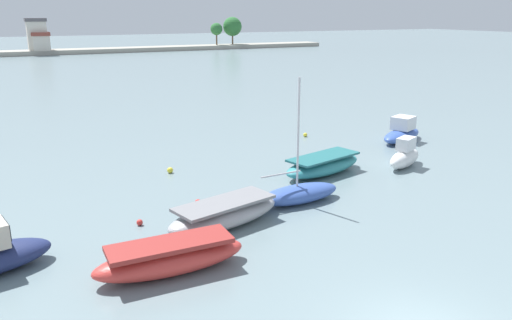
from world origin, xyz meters
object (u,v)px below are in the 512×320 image
at_px(moored_boat_4, 323,165).
at_px(moored_boat_6, 402,133).
at_px(moored_boat_5, 405,156).
at_px(mooring_buoy_1, 170,170).
at_px(moored_boat_3, 299,193).
at_px(moored_boat_1, 171,258).
at_px(mooring_buoy_0, 198,202).
at_px(moored_boat_2, 225,214).
at_px(mooring_buoy_2, 305,135).
at_px(mooring_buoy_3, 140,222).

distance_m(moored_boat_4, moored_boat_6, 9.73).
relative_size(moored_boat_5, mooring_buoy_1, 10.22).
bearing_deg(moored_boat_4, moored_boat_3, -151.61).
height_order(moored_boat_5, mooring_buoy_1, moored_boat_5).
bearing_deg(moored_boat_4, moored_boat_1, -161.65).
xyz_separation_m(moored_boat_6, mooring_buoy_0, (-16.79, -5.09, -0.47)).
distance_m(moored_boat_2, mooring_buoy_0, 2.72).
bearing_deg(mooring_buoy_1, mooring_buoy_2, 19.20).
height_order(moored_boat_3, moored_boat_4, moored_boat_3).
height_order(moored_boat_2, mooring_buoy_2, moored_boat_2).
relative_size(moored_boat_1, mooring_buoy_3, 20.13).
bearing_deg(moored_boat_4, mooring_buoy_0, 175.80).
relative_size(moored_boat_1, mooring_buoy_0, 19.04).
xyz_separation_m(moored_boat_6, mooring_buoy_2, (-5.26, 4.08, -0.47)).
relative_size(moored_boat_4, mooring_buoy_3, 21.51).
xyz_separation_m(moored_boat_2, moored_boat_6, (16.59, 7.78, 0.10)).
relative_size(moored_boat_3, moored_boat_6, 1.27).
bearing_deg(moored_boat_6, mooring_buoy_3, 173.92).
bearing_deg(moored_boat_2, mooring_buoy_1, 75.20).
distance_m(moored_boat_3, mooring_buoy_2, 13.10).
bearing_deg(moored_boat_3, mooring_buoy_1, 117.16).
height_order(moored_boat_3, mooring_buoy_2, moored_boat_3).
relative_size(moored_boat_4, moored_boat_5, 1.67).
distance_m(moored_boat_1, moored_boat_2, 4.28).
distance_m(moored_boat_3, moored_boat_4, 4.66).
bearing_deg(mooring_buoy_0, moored_boat_1, -118.67).
relative_size(moored_boat_6, mooring_buoy_1, 13.95).
bearing_deg(mooring_buoy_0, moored_boat_5, 1.67).
distance_m(moored_boat_6, mooring_buoy_0, 17.55).
relative_size(moored_boat_1, moored_boat_3, 0.90).
distance_m(moored_boat_1, mooring_buoy_2, 20.68).
distance_m(moored_boat_4, mooring_buoy_1, 8.45).
xyz_separation_m(mooring_buoy_0, mooring_buoy_2, (11.53, 9.17, 0.01)).
bearing_deg(mooring_buoy_1, moored_boat_4, -27.52).
relative_size(moored_boat_2, mooring_buoy_2, 19.50).
xyz_separation_m(moored_boat_1, moored_boat_6, (19.81, 10.61, 0.07)).
xyz_separation_m(moored_boat_4, mooring_buoy_0, (-7.80, -1.36, -0.36)).
height_order(moored_boat_2, moored_boat_6, moored_boat_6).
relative_size(moored_boat_3, mooring_buoy_2, 20.09).
relative_size(moored_boat_1, moored_boat_6, 1.15).
bearing_deg(mooring_buoy_0, mooring_buoy_2, 38.50).
relative_size(mooring_buoy_2, mooring_buoy_3, 1.11).
distance_m(moored_boat_5, mooring_buoy_1, 13.35).
bearing_deg(mooring_buoy_1, moored_boat_2, -90.88).
height_order(moored_boat_4, moored_boat_6, moored_boat_6).
relative_size(moored_boat_2, moored_boat_3, 0.97).
xyz_separation_m(moored_boat_2, mooring_buoy_0, (-0.19, 2.69, -0.37)).
bearing_deg(moored_boat_3, moored_boat_1, -155.87).
height_order(moored_boat_1, moored_boat_2, moored_boat_1).
xyz_separation_m(moored_boat_3, moored_boat_5, (8.36, 2.16, 0.20)).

